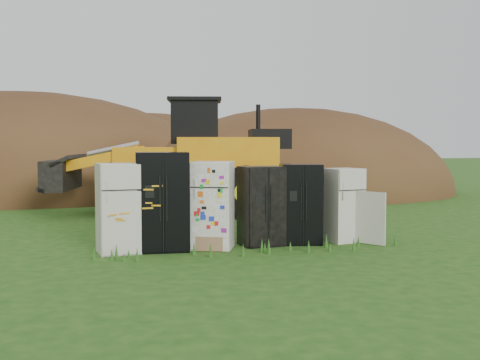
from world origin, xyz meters
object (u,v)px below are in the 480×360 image
object	(u,v)px
fridge_sticker	(213,205)
fridge_open_door	(343,205)
wheel_loader	(166,157)
fridge_leftmost	(118,208)
fridge_dark_mid	(261,206)
fridge_black_right	(301,204)
fridge_black_side	(162,201)

from	to	relation	value
fridge_sticker	fridge_open_door	size ratio (longest dim) A/B	1.11
wheel_loader	fridge_sticker	bearing A→B (deg)	-77.09
fridge_open_door	wheel_loader	bearing A→B (deg)	104.54
fridge_leftmost	fridge_dark_mid	distance (m)	2.98
fridge_open_door	wheel_loader	xyz separation A→B (m)	(-2.91, 6.08, 0.95)
fridge_dark_mid	wheel_loader	bearing A→B (deg)	95.11
fridge_leftmost	fridge_black_right	distance (m)	3.86
fridge_black_side	fridge_sticker	size ratio (longest dim) A/B	1.11
fridge_leftmost	wheel_loader	world-z (taller)	wheel_loader
fridge_sticker	fridge_dark_mid	world-z (taller)	fridge_sticker
fridge_dark_mid	fridge_open_door	distance (m)	1.87
fridge_leftmost	fridge_black_side	bearing A→B (deg)	-2.59
fridge_sticker	fridge_black_side	bearing A→B (deg)	-158.95
fridge_black_side	fridge_open_door	world-z (taller)	fridge_black_side
fridge_dark_mid	fridge_black_right	size ratio (longest dim) A/B	0.98
fridge_dark_mid	fridge_black_right	distance (m)	0.88
fridge_sticker	wheel_loader	distance (m)	6.18
fridge_black_right	wheel_loader	xyz separation A→B (m)	(-1.92, 6.07, 0.89)
fridge_black_side	wheel_loader	distance (m)	6.20
fridge_open_door	wheel_loader	distance (m)	6.81
fridge_dark_mid	fridge_open_door	size ratio (longest dim) A/B	1.04
fridge_leftmost	fridge_sticker	distance (m)	1.91
fridge_black_side	fridge_sticker	world-z (taller)	fridge_black_side
fridge_black_side	fridge_black_right	distance (m)	2.99
fridge_dark_mid	fridge_open_door	bearing A→B (deg)	-5.40
fridge_black_side	wheel_loader	world-z (taller)	wheel_loader
fridge_sticker	fridge_black_right	bearing A→B (deg)	25.65
fridge_dark_mid	fridge_black_right	world-z (taller)	fridge_black_right
fridge_black_right	fridge_dark_mid	bearing A→B (deg)	-168.69
fridge_black_side	fridge_sticker	xyz separation A→B (m)	(1.03, -0.06, -0.10)
fridge_black_right	wheel_loader	bearing A→B (deg)	120.11
fridge_leftmost	fridge_open_door	distance (m)	4.86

